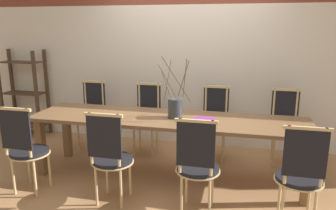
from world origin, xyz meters
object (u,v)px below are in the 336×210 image
Objects in this scene: chair_near_center at (197,164)px; vase_centerpiece at (175,107)px; dining_table at (168,124)px; shelving_rack at (24,93)px; book_stack at (203,121)px; chair_far_center at (215,121)px.

chair_near_center is 1.36× the size of vase_centerpiece.
chair_near_center reaches higher than dining_table.
vase_centerpiece reaches higher than shelving_rack.
book_stack is 0.17× the size of shelving_rack.
dining_table is at bearing -20.84° from shelving_rack.
chair_far_center is at bearing -5.21° from shelving_rack.
vase_centerpiece is at bearing 61.27° from chair_far_center.
chair_far_center is 4.18× the size of book_stack.
dining_table is 4.45× the size of vase_centerpiece.
book_stack is (0.43, -0.10, 0.11)m from dining_table.
dining_table is at bearing 121.91° from chair_near_center.
vase_centerpiece is 2.96m from shelving_rack.
shelving_rack is (-3.12, 1.13, -0.06)m from book_stack.
dining_table is 2.88m from shelving_rack.
chair_near_center is at bearing -63.18° from vase_centerpiece.
vase_centerpiece is at bearing 4.51° from dining_table.
chair_far_center is at bearing 86.16° from book_stack.
vase_centerpiece is at bearing 162.31° from book_stack.
chair_near_center is 4.18× the size of book_stack.
chair_near_center is at bearing -58.09° from dining_table.
shelving_rack reaches higher than chair_far_center.
chair_far_center is 0.90m from vase_centerpiece.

